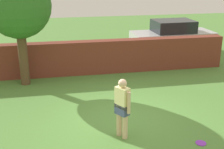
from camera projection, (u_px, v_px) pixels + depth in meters
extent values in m
plane|color=#568C3D|center=(124.00, 119.00, 8.97)|extent=(40.00, 40.00, 0.00)
cube|color=brown|center=(65.00, 59.00, 12.47)|extent=(13.71, 0.50, 1.39)
cylinder|color=brown|center=(23.00, 55.00, 11.31)|extent=(0.34, 0.34, 2.32)
sphere|color=#337028|center=(18.00, 6.00, 10.71)|extent=(2.34, 2.34, 2.34)
cylinder|color=beige|center=(119.00, 121.00, 7.98)|extent=(0.14, 0.14, 0.85)
cylinder|color=beige|center=(125.00, 124.00, 7.83)|extent=(0.14, 0.14, 0.85)
cube|color=#3F4C72|center=(122.00, 109.00, 7.78)|extent=(0.38, 0.42, 0.28)
cube|color=beige|center=(122.00, 98.00, 7.67)|extent=(0.38, 0.42, 0.55)
sphere|color=beige|center=(123.00, 83.00, 7.54)|extent=(0.22, 0.22, 0.22)
cylinder|color=beige|center=(116.00, 98.00, 7.85)|extent=(0.09, 0.09, 0.58)
cylinder|color=beige|center=(129.00, 103.00, 7.54)|extent=(0.09, 0.09, 0.58)
cube|color=#B7B7BC|center=(172.00, 39.00, 15.72)|extent=(4.26, 1.85, 0.80)
cube|color=#1E2328|center=(173.00, 26.00, 15.49)|extent=(2.05, 1.57, 0.60)
cylinder|color=black|center=(153.00, 53.00, 14.78)|extent=(0.65, 0.24, 0.64)
cylinder|color=black|center=(142.00, 45.00, 16.34)|extent=(0.65, 0.24, 0.64)
cylinder|color=black|center=(204.00, 50.00, 15.36)|extent=(0.65, 0.24, 0.64)
cylinder|color=black|center=(188.00, 42.00, 16.92)|extent=(0.65, 0.24, 0.64)
cylinder|color=purple|center=(201.00, 143.00, 7.72)|extent=(0.27, 0.27, 0.02)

